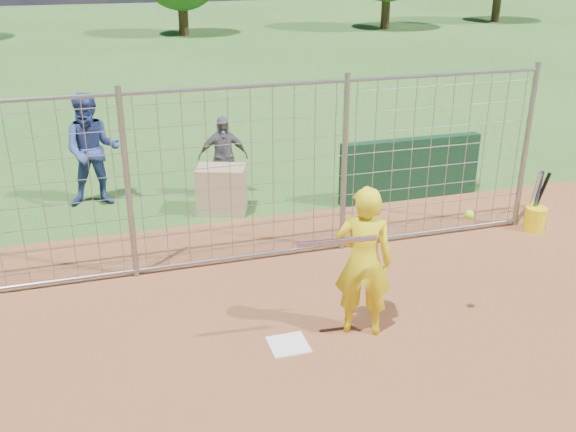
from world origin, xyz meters
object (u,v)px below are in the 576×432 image
object	(u,v)px
equipment_bin	(222,190)
bucket_with_bats	(535,215)
bystander_a	(92,150)
bystander_b	(223,157)
batter	(364,262)

from	to	relation	value
equipment_bin	bucket_with_bats	bearing A→B (deg)	-5.84
bystander_a	equipment_bin	size ratio (longest dim) A/B	2.44
bystander_a	bucket_with_bats	size ratio (longest dim) A/B	2.00
equipment_bin	bucket_with_bats	size ratio (longest dim) A/B	0.82
bystander_a	bystander_b	xyz separation A→B (m)	(2.18, -0.31, -0.23)
equipment_bin	batter	bearing A→B (deg)	-59.30
batter	bucket_with_bats	bearing A→B (deg)	-128.41
bystander_a	equipment_bin	world-z (taller)	bystander_a
batter	bystander_b	world-z (taller)	batter
equipment_bin	bucket_with_bats	xyz separation A→B (m)	(4.59, -2.17, -0.15)
bystander_b	equipment_bin	bearing A→B (deg)	-97.43
batter	bucket_with_bats	world-z (taller)	batter
bystander_a	bucket_with_bats	distance (m)	7.35
batter	bystander_a	distance (m)	5.80
batter	equipment_bin	world-z (taller)	batter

